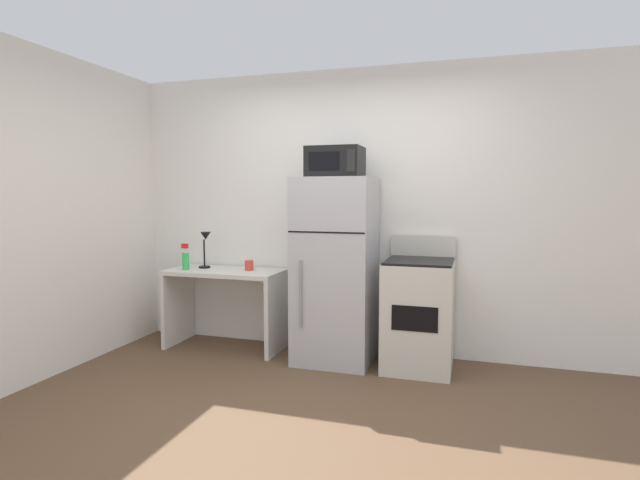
{
  "coord_description": "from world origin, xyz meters",
  "views": [
    {
      "loc": [
        1.05,
        -2.78,
        1.46
      ],
      "look_at": [
        -0.15,
        1.1,
        1.08
      ],
      "focal_mm": 27.62,
      "sensor_mm": 36.0,
      "label": 1
    }
  ],
  "objects_px": {
    "desk": "(226,294)",
    "refrigerator": "(336,270)",
    "coffee_mug": "(249,265)",
    "microwave": "(335,162)",
    "spray_bottle": "(186,259)",
    "desk_lamp": "(205,244)",
    "oven_range": "(419,313)"
  },
  "relations": [
    {
      "from": "desk",
      "to": "coffee_mug",
      "type": "height_order",
      "value": "coffee_mug"
    },
    {
      "from": "coffee_mug",
      "to": "spray_bottle",
      "type": "bearing_deg",
      "value": -166.57
    },
    {
      "from": "desk",
      "to": "coffee_mug",
      "type": "bearing_deg",
      "value": 7.91
    },
    {
      "from": "desk_lamp",
      "to": "refrigerator",
      "type": "bearing_deg",
      "value": -3.35
    },
    {
      "from": "spray_bottle",
      "to": "coffee_mug",
      "type": "relative_size",
      "value": 2.62
    },
    {
      "from": "desk_lamp",
      "to": "spray_bottle",
      "type": "relative_size",
      "value": 1.42
    },
    {
      "from": "desk",
      "to": "oven_range",
      "type": "distance_m",
      "value": 1.82
    },
    {
      "from": "coffee_mug",
      "to": "microwave",
      "type": "bearing_deg",
      "value": -6.52
    },
    {
      "from": "refrigerator",
      "to": "desk",
      "type": "bearing_deg",
      "value": 177.64
    },
    {
      "from": "desk",
      "to": "refrigerator",
      "type": "xyz_separation_m",
      "value": [
        1.1,
        -0.05,
        0.28
      ]
    },
    {
      "from": "desk",
      "to": "coffee_mug",
      "type": "xyz_separation_m",
      "value": [
        0.23,
        0.03,
        0.28
      ]
    },
    {
      "from": "desk",
      "to": "oven_range",
      "type": "height_order",
      "value": "oven_range"
    },
    {
      "from": "desk_lamp",
      "to": "coffee_mug",
      "type": "relative_size",
      "value": 3.72
    },
    {
      "from": "refrigerator",
      "to": "microwave",
      "type": "relative_size",
      "value": 3.49
    },
    {
      "from": "microwave",
      "to": "spray_bottle",
      "type": "bearing_deg",
      "value": -178.33
    },
    {
      "from": "desk",
      "to": "refrigerator",
      "type": "bearing_deg",
      "value": -2.36
    },
    {
      "from": "desk_lamp",
      "to": "microwave",
      "type": "xyz_separation_m",
      "value": [
        1.33,
        -0.1,
        0.74
      ]
    },
    {
      "from": "oven_range",
      "to": "refrigerator",
      "type": "bearing_deg",
      "value": -179.07
    },
    {
      "from": "spray_bottle",
      "to": "oven_range",
      "type": "bearing_deg",
      "value": 1.99
    },
    {
      "from": "spray_bottle",
      "to": "microwave",
      "type": "bearing_deg",
      "value": 1.67
    },
    {
      "from": "coffee_mug",
      "to": "refrigerator",
      "type": "relative_size",
      "value": 0.06
    },
    {
      "from": "desk_lamp",
      "to": "spray_bottle",
      "type": "distance_m",
      "value": 0.24
    },
    {
      "from": "desk_lamp",
      "to": "spray_bottle",
      "type": "height_order",
      "value": "desk_lamp"
    },
    {
      "from": "microwave",
      "to": "desk",
      "type": "bearing_deg",
      "value": 176.53
    },
    {
      "from": "spray_bottle",
      "to": "coffee_mug",
      "type": "height_order",
      "value": "spray_bottle"
    },
    {
      "from": "spray_bottle",
      "to": "oven_range",
      "type": "xyz_separation_m",
      "value": [
        2.18,
        0.08,
        -0.38
      ]
    },
    {
      "from": "desk",
      "to": "microwave",
      "type": "relative_size",
      "value": 2.38
    },
    {
      "from": "coffee_mug",
      "to": "refrigerator",
      "type": "distance_m",
      "value": 0.87
    },
    {
      "from": "coffee_mug",
      "to": "refrigerator",
      "type": "bearing_deg",
      "value": -5.14
    },
    {
      "from": "spray_bottle",
      "to": "coffee_mug",
      "type": "bearing_deg",
      "value": 13.43
    },
    {
      "from": "refrigerator",
      "to": "coffee_mug",
      "type": "bearing_deg",
      "value": 174.86
    },
    {
      "from": "coffee_mug",
      "to": "oven_range",
      "type": "height_order",
      "value": "oven_range"
    }
  ]
}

